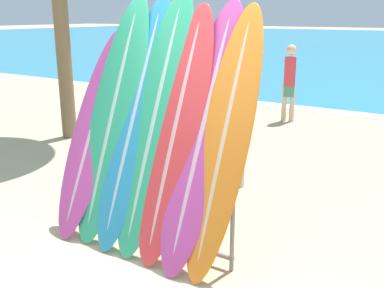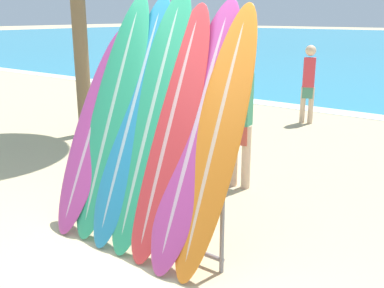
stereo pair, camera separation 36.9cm
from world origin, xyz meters
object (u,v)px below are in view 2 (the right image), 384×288
at_px(surfboard_slot_6, 216,141).
at_px(person_mid_beach, 241,115).
at_px(surfboard_slot_2, 132,119).
at_px(surfboard_rack, 144,201).
at_px(surfboard_slot_5, 196,134).
at_px(person_near_water, 309,81).
at_px(surfboard_slot_1, 113,115).
at_px(surfboard_slot_4, 170,132).
at_px(surfboard_slot_0, 93,129).
at_px(surfboard_slot_3, 151,120).

height_order(surfboard_slot_6, person_mid_beach, surfboard_slot_6).
bearing_deg(surfboard_slot_2, surfboard_slot_6, -1.26).
relative_size(surfboard_rack, surfboard_slot_5, 0.80).
bearing_deg(person_near_water, person_mid_beach, -98.11).
xyz_separation_m(surfboard_slot_6, person_mid_beach, (-0.80, 1.77, -0.19)).
height_order(surfboard_slot_2, person_near_water, surfboard_slot_2).
bearing_deg(person_mid_beach, surfboard_slot_1, 68.25).
bearing_deg(surfboard_rack, surfboard_slot_2, 150.80).
xyz_separation_m(surfboard_rack, person_near_water, (-0.80, 5.90, 0.44)).
bearing_deg(person_near_water, surfboard_slot_4, -98.60).
distance_m(surfboard_slot_0, surfboard_slot_5, 1.33).
bearing_deg(surfboard_slot_2, surfboard_slot_0, -173.31).
bearing_deg(surfboard_slot_0, surfboard_slot_4, 1.97).
bearing_deg(surfboard_slot_3, surfboard_rack, -88.01).
height_order(surfboard_slot_1, surfboard_slot_3, surfboard_slot_3).
relative_size(surfboard_slot_3, person_near_water, 1.53).
height_order(surfboard_rack, surfboard_slot_4, surfboard_slot_4).
bearing_deg(person_mid_beach, surfboard_slot_3, 85.11).
distance_m(surfboard_slot_2, person_mid_beach, 1.78).
bearing_deg(surfboard_slot_6, surfboard_slot_5, 173.99).
xyz_separation_m(surfboard_slot_1, surfboard_slot_5, (1.07, 0.01, -0.03)).
distance_m(surfboard_slot_1, surfboard_slot_6, 1.31).
relative_size(surfboard_slot_0, surfboard_slot_1, 0.86).
bearing_deg(surfboard_slot_0, surfboard_rack, -6.12).
height_order(surfboard_slot_2, surfboard_slot_4, surfboard_slot_2).
relative_size(surfboard_slot_5, surfboard_slot_6, 1.02).
relative_size(surfboard_slot_2, surfboard_slot_3, 0.98).
bearing_deg(surfboard_slot_6, surfboard_slot_4, -179.67).
relative_size(surfboard_slot_0, surfboard_slot_4, 0.89).
distance_m(surfboard_rack, surfboard_slot_5, 0.93).
bearing_deg(surfboard_slot_1, surfboard_slot_6, -0.67).
height_order(surfboard_slot_3, surfboard_slot_5, surfboard_slot_3).
relative_size(surfboard_slot_1, surfboard_slot_3, 0.98).
distance_m(surfboard_slot_2, surfboard_slot_3, 0.26).
height_order(surfboard_slot_3, surfboard_slot_4, surfboard_slot_3).
distance_m(surfboard_slot_1, person_mid_beach, 1.84).
height_order(surfboard_slot_2, surfboard_slot_3, surfboard_slot_3).
bearing_deg(surfboard_slot_0, surfboard_slot_1, 12.23).
bearing_deg(surfboard_slot_4, person_mid_beach, 99.23).
distance_m(surfboard_slot_5, surfboard_slot_6, 0.24).
distance_m(surfboard_slot_6, person_near_water, 5.99).
bearing_deg(surfboard_slot_6, person_mid_beach, 114.35).
bearing_deg(surfboard_slot_0, surfboard_slot_5, 2.77).
relative_size(surfboard_slot_1, surfboard_slot_6, 1.04).
height_order(surfboard_slot_3, person_mid_beach, surfboard_slot_3).
xyz_separation_m(surfboard_rack, surfboard_slot_4, (0.26, 0.12, 0.72)).
height_order(surfboard_slot_0, surfboard_slot_5, surfboard_slot_5).
relative_size(surfboard_slot_0, surfboard_slot_6, 0.89).
bearing_deg(surfboard_rack, person_mid_beach, 90.99).
distance_m(surfboard_slot_3, surfboard_slot_6, 0.78).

